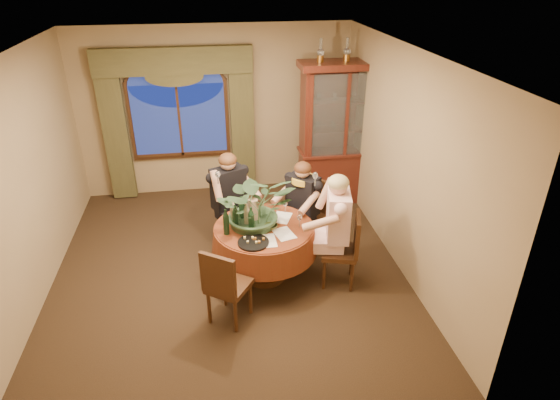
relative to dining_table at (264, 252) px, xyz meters
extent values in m
plane|color=black|center=(-0.45, 0.25, -0.38)|extent=(5.00, 5.00, 0.00)
plane|color=#947D56|center=(-0.45, 2.75, 1.02)|extent=(4.50, 0.00, 4.50)
plane|color=#947D56|center=(1.80, 0.25, 1.02)|extent=(0.00, 5.00, 5.00)
plane|color=white|center=(-0.45, 0.25, 2.42)|extent=(5.00, 5.00, 0.00)
cube|color=#434123|center=(-2.08, 2.63, 0.80)|extent=(0.38, 0.14, 2.32)
cube|color=#434123|center=(-0.02, 2.63, 0.80)|extent=(0.38, 0.14, 2.32)
cylinder|color=maroon|center=(0.00, 0.00, 0.00)|extent=(1.45, 1.45, 0.75)
cube|color=#3D130C|center=(1.53, 2.00, 0.78)|extent=(1.43, 0.56, 2.31)
cube|color=black|center=(0.90, -0.26, 0.10)|extent=(0.52, 0.52, 0.96)
cube|color=black|center=(0.70, 0.66, 0.10)|extent=(0.59, 0.59, 0.96)
cube|color=black|center=(-0.24, 0.86, 0.10)|extent=(0.52, 0.52, 0.96)
cube|color=black|center=(-0.49, -0.72, 0.10)|extent=(0.58, 0.58, 0.96)
imported|color=#345535|center=(-0.09, 0.09, 0.98)|extent=(0.94, 1.05, 0.82)
imported|color=#535F31|center=(0.08, -0.06, 0.40)|extent=(0.16, 0.16, 0.05)
cylinder|color=black|center=(-0.17, -0.36, 0.39)|extent=(0.37, 0.37, 0.02)
cylinder|color=black|center=(-0.35, -0.01, 0.54)|extent=(0.07, 0.07, 0.33)
cylinder|color=black|center=(-0.46, -0.10, 0.54)|extent=(0.07, 0.07, 0.33)
cylinder|color=tan|center=(-0.37, 0.13, 0.54)|extent=(0.07, 0.07, 0.33)
cylinder|color=tan|center=(-0.21, 0.01, 0.54)|extent=(0.07, 0.07, 0.33)
cylinder|color=black|center=(-0.16, -0.10, 0.54)|extent=(0.07, 0.07, 0.33)
cylinder|color=black|center=(-0.25, 0.20, 0.54)|extent=(0.07, 0.07, 0.33)
cube|color=white|center=(0.21, -0.22, 0.38)|extent=(0.28, 0.35, 0.00)
cube|color=white|center=(0.25, 0.17, 0.38)|extent=(0.31, 0.36, 0.00)
cube|color=white|center=(-0.01, -0.34, 0.38)|extent=(0.21, 0.30, 0.00)
camera|label=1|loc=(-0.59, -4.93, 3.33)|focal=30.00mm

